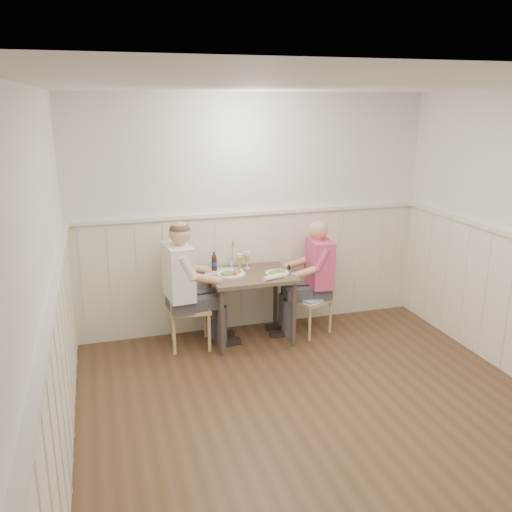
{
  "coord_description": "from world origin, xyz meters",
  "views": [
    {
      "loc": [
        -1.66,
        -3.39,
        2.51
      ],
      "look_at": [
        -0.15,
        1.64,
        1.0
      ],
      "focal_mm": 38.0,
      "sensor_mm": 36.0,
      "label": 1
    }
  ],
  "objects_px": {
    "man_in_pink": "(315,285)",
    "beer_bottle": "(214,262)",
    "chair_right": "(313,294)",
    "grass_vase": "(231,254)",
    "diner_cream": "(184,296)",
    "chair_left": "(184,303)",
    "dining_table": "(251,283)"
  },
  "relations": [
    {
      "from": "chair_right",
      "to": "man_in_pink",
      "type": "height_order",
      "value": "man_in_pink"
    },
    {
      "from": "man_in_pink",
      "to": "diner_cream",
      "type": "bearing_deg",
      "value": -178.06
    },
    {
      "from": "diner_cream",
      "to": "beer_bottle",
      "type": "xyz_separation_m",
      "value": [
        0.38,
        0.24,
        0.26
      ]
    },
    {
      "from": "grass_vase",
      "to": "chair_left",
      "type": "bearing_deg",
      "value": -156.33
    },
    {
      "from": "dining_table",
      "to": "diner_cream",
      "type": "relative_size",
      "value": 0.63
    },
    {
      "from": "man_in_pink",
      "to": "diner_cream",
      "type": "distance_m",
      "value": 1.48
    },
    {
      "from": "chair_left",
      "to": "dining_table",
      "type": "bearing_deg",
      "value": -2.79
    },
    {
      "from": "dining_table",
      "to": "beer_bottle",
      "type": "xyz_separation_m",
      "value": [
        -0.34,
        0.22,
        0.2
      ]
    },
    {
      "from": "beer_bottle",
      "to": "dining_table",
      "type": "bearing_deg",
      "value": -32.14
    },
    {
      "from": "beer_bottle",
      "to": "chair_left",
      "type": "bearing_deg",
      "value": -153.79
    },
    {
      "from": "man_in_pink",
      "to": "beer_bottle",
      "type": "height_order",
      "value": "man_in_pink"
    },
    {
      "from": "beer_bottle",
      "to": "grass_vase",
      "type": "bearing_deg",
      "value": 18.95
    },
    {
      "from": "chair_right",
      "to": "beer_bottle",
      "type": "bearing_deg",
      "value": 169.73
    },
    {
      "from": "chair_right",
      "to": "chair_left",
      "type": "xyz_separation_m",
      "value": [
        -1.44,
        0.01,
        0.05
      ]
    },
    {
      "from": "chair_left",
      "to": "grass_vase",
      "type": "distance_m",
      "value": 0.76
    },
    {
      "from": "man_in_pink",
      "to": "diner_cream",
      "type": "xyz_separation_m",
      "value": [
        -1.48,
        -0.05,
        0.04
      ]
    },
    {
      "from": "chair_left",
      "to": "chair_right",
      "type": "bearing_deg",
      "value": -0.58
    },
    {
      "from": "chair_left",
      "to": "grass_vase",
      "type": "bearing_deg",
      "value": 23.67
    },
    {
      "from": "chair_left",
      "to": "beer_bottle",
      "type": "relative_size",
      "value": 4.21
    },
    {
      "from": "dining_table",
      "to": "chair_left",
      "type": "bearing_deg",
      "value": 177.21
    },
    {
      "from": "chair_left",
      "to": "diner_cream",
      "type": "height_order",
      "value": "diner_cream"
    },
    {
      "from": "chair_right",
      "to": "diner_cream",
      "type": "distance_m",
      "value": 1.47
    },
    {
      "from": "chair_right",
      "to": "chair_left",
      "type": "distance_m",
      "value": 1.44
    },
    {
      "from": "chair_right",
      "to": "grass_vase",
      "type": "height_order",
      "value": "grass_vase"
    },
    {
      "from": "man_in_pink",
      "to": "diner_cream",
      "type": "relative_size",
      "value": 0.94
    },
    {
      "from": "dining_table",
      "to": "grass_vase",
      "type": "height_order",
      "value": "grass_vase"
    },
    {
      "from": "diner_cream",
      "to": "beer_bottle",
      "type": "bearing_deg",
      "value": 32.47
    },
    {
      "from": "dining_table",
      "to": "diner_cream",
      "type": "xyz_separation_m",
      "value": [
        -0.72,
        -0.03,
        -0.06
      ]
    },
    {
      "from": "beer_bottle",
      "to": "chair_right",
      "type": "bearing_deg",
      "value": -10.27
    },
    {
      "from": "grass_vase",
      "to": "chair_right",
      "type": "bearing_deg",
      "value": -17.04
    },
    {
      "from": "dining_table",
      "to": "diner_cream",
      "type": "distance_m",
      "value": 0.73
    },
    {
      "from": "grass_vase",
      "to": "diner_cream",
      "type": "bearing_deg",
      "value": -151.95
    }
  ]
}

